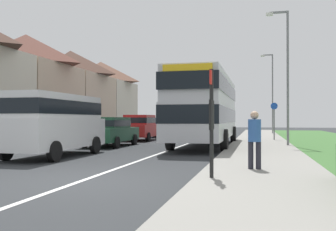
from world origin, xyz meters
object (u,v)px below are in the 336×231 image
at_px(parked_car_dark_green, 110,130).
at_px(bus_stop_sign, 212,115).
at_px(cycle_route_sign, 274,120).
at_px(double_decker_bus, 206,106).
at_px(street_lamp_far, 271,89).
at_px(parked_van_white, 55,120).
at_px(parked_car_red, 140,127).
at_px(parked_car_blue, 161,126).
at_px(pedestrian_at_stop, 255,137).
at_px(street_lamp_mid, 286,69).

relative_size(parked_car_dark_green, bus_stop_sign, 1.72).
distance_m(parked_car_dark_green, cycle_route_sign, 10.77).
distance_m(double_decker_bus, street_lamp_far, 17.32).
xyz_separation_m(parked_van_white, parked_car_red, (-0.09, 11.15, -0.47)).
xyz_separation_m(parked_van_white, street_lamp_far, (8.94, 23.65, 2.94)).
xyz_separation_m(parked_van_white, parked_car_blue, (-0.05, 16.50, -0.55)).
bearing_deg(pedestrian_at_stop, parked_van_white, 159.93).
xyz_separation_m(parked_van_white, bus_stop_sign, (6.61, -4.47, 0.13)).
height_order(double_decker_bus, parked_car_red, double_decker_bus).
height_order(parked_van_white, bus_stop_sign, bus_stop_sign).
bearing_deg(street_lamp_mid, parked_car_blue, 134.00).
distance_m(parked_van_white, parked_car_dark_green, 5.70).
bearing_deg(street_lamp_mid, pedestrian_at_stop, -98.66).
bearing_deg(parked_car_dark_green, double_decker_bus, 14.34).
height_order(parked_car_red, bus_stop_sign, bus_stop_sign).
relative_size(double_decker_bus, parked_van_white, 2.10).
bearing_deg(bus_stop_sign, parked_car_blue, 107.62).
xyz_separation_m(parked_car_dark_green, parked_car_red, (-0.06, 5.48, 0.08)).
xyz_separation_m(parked_car_dark_green, bus_stop_sign, (6.64, -10.14, 0.68)).
xyz_separation_m(double_decker_bus, street_lamp_mid, (4.12, 0.13, 1.92)).
height_order(double_decker_bus, pedestrian_at_stop, double_decker_bus).
height_order(parked_car_dark_green, pedestrian_at_stop, pedestrian_at_stop).
bearing_deg(parked_van_white, bus_stop_sign, -34.06).
xyz_separation_m(double_decker_bus, parked_van_white, (-4.93, -6.94, -0.73)).
bearing_deg(street_lamp_far, parked_car_dark_green, -116.53).
bearing_deg(double_decker_bus, pedestrian_at_stop, -74.88).
xyz_separation_m(pedestrian_at_stop, street_lamp_mid, (1.50, 9.83, 3.09)).
height_order(pedestrian_at_stop, street_lamp_far, street_lamp_far).
distance_m(parked_car_dark_green, street_lamp_far, 20.39).
bearing_deg(double_decker_bus, bus_stop_sign, -81.64).
height_order(parked_car_blue, street_lamp_far, street_lamp_far).
bearing_deg(parked_car_red, double_decker_bus, -39.97).
bearing_deg(bus_stop_sign, parked_car_dark_green, 123.23).
xyz_separation_m(pedestrian_at_stop, bus_stop_sign, (-0.95, -1.71, 0.56)).
bearing_deg(double_decker_bus, cycle_route_sign, 53.23).
xyz_separation_m(double_decker_bus, parked_car_blue, (-4.98, 9.56, -1.28)).
xyz_separation_m(parked_car_red, pedestrian_at_stop, (7.64, -13.91, 0.03)).
bearing_deg(parked_car_blue, parked_van_white, -89.82).
bearing_deg(cycle_route_sign, parked_van_white, -125.98).
relative_size(bus_stop_sign, street_lamp_far, 0.34).
bearing_deg(cycle_route_sign, parked_car_red, -174.71).
distance_m(pedestrian_at_stop, street_lamp_far, 26.66).
relative_size(parked_car_blue, cycle_route_sign, 1.61).
xyz_separation_m(parked_car_blue, street_lamp_far, (8.99, 7.15, 3.49)).
relative_size(parked_car_blue, bus_stop_sign, 1.56).
xyz_separation_m(pedestrian_at_stop, street_lamp_far, (1.39, 26.41, 3.38)).
xyz_separation_m(double_decker_bus, cycle_route_sign, (3.75, 5.02, -0.72)).
height_order(parked_van_white, parked_car_dark_green, parked_van_white).
relative_size(parked_van_white, cycle_route_sign, 2.08).
height_order(parked_car_red, street_lamp_mid, street_lamp_mid).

